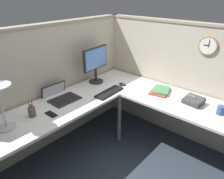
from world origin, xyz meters
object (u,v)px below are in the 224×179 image
office_phone (194,101)px  coffee_mug (221,110)px  keyboard (109,92)px  cell_phone (51,114)px  wall_clock (208,46)px  book_stack (160,91)px  pen_cup (32,112)px  laptop (60,96)px  computer_mouse (122,84)px  monitor (96,62)px

office_phone → coffee_mug: (-0.03, -0.30, 0.01)m
coffee_mug → office_phone: bearing=83.3°
keyboard → cell_phone: (-0.79, 0.12, -0.01)m
coffee_mug → wall_clock: 0.75m
book_stack → coffee_mug: (-0.06, -0.74, 0.03)m
cell_phone → coffee_mug: bearing=-49.0°
pen_cup → laptop: bearing=16.2°
pen_cup → wall_clock: (1.67, -1.11, 0.55)m
keyboard → wall_clock: wall_clock is taller
wall_clock → book_stack: bearing=127.2°
coffee_mug → computer_mouse: bearing=94.1°
wall_clock → computer_mouse: bearing=116.3°
laptop → office_phone: size_ratio=1.71×
keyboard → pen_cup: bearing=161.8°
laptop → cell_phone: 0.39m
laptop → pen_cup: size_ratio=2.15×
computer_mouse → pen_cup: bearing=170.1°
pen_cup → cell_phone: bearing=-40.3°
book_stack → monitor: bearing=109.6°
laptop → keyboard: bearing=-37.3°
monitor → laptop: 0.69m
laptop → book_stack: bearing=-42.1°
cell_phone → book_stack: (1.24, -0.60, 0.02)m
wall_clock → laptop: bearing=134.9°
office_phone → book_stack: size_ratio=0.69×
pen_cup → cell_phone: pen_cup is taller
keyboard → pen_cup: pen_cup is taller
keyboard → coffee_mug: 1.28m
keyboard → wall_clock: (0.75, -0.87, 0.60)m
laptop → coffee_mug: size_ratio=4.04×
pen_cup → coffee_mug: pen_cup is taller
monitor → computer_mouse: (0.16, -0.35, -0.28)m
book_stack → coffee_mug: bearing=-94.4°
monitor → book_stack: bearing=-70.4°
monitor → pen_cup: 1.11m
laptop → keyboard: size_ratio=0.90×
cell_phone → wall_clock: size_ratio=0.65×
pen_cup → wall_clock: wall_clock is taller
cell_phone → book_stack: book_stack is taller
laptop → keyboard: 0.61m
monitor → pen_cup: bearing=-172.8°
laptop → wall_clock: (1.23, -1.24, 0.58)m
office_phone → wall_clock: 0.65m
laptop → book_stack: size_ratio=1.18×
computer_mouse → book_stack: bearing=-73.8°
monitor → wall_clock: wall_clock is taller
laptop → coffee_mug: 1.82m
computer_mouse → cell_phone: bearing=175.1°
keyboard → wall_clock: 1.29m
office_phone → keyboard: bearing=114.9°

